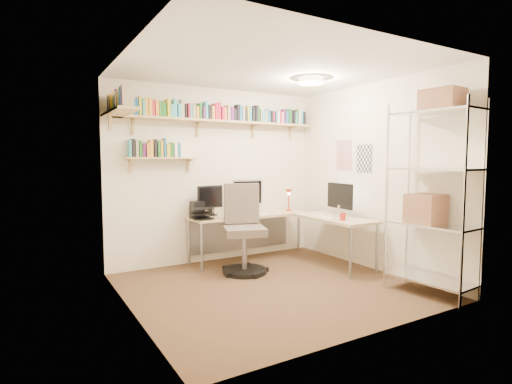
% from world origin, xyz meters
% --- Properties ---
extents(ground, '(3.20, 3.20, 0.00)m').
position_xyz_m(ground, '(0.00, 0.00, 0.00)').
color(ground, '#47341E').
rests_on(ground, ground).
extents(room_shell, '(3.24, 3.04, 2.52)m').
position_xyz_m(room_shell, '(0.00, 0.00, 1.55)').
color(room_shell, '#F4EAC6').
rests_on(room_shell, ground).
extents(wall_shelves, '(3.12, 1.09, 0.80)m').
position_xyz_m(wall_shelves, '(-0.42, 1.30, 2.03)').
color(wall_shelves, tan).
rests_on(wall_shelves, ground).
extents(corner_desk, '(2.09, 1.78, 1.19)m').
position_xyz_m(corner_desk, '(0.49, 0.99, 0.68)').
color(corner_desk, tan).
rests_on(corner_desk, ground).
extents(office_chair, '(0.66, 0.66, 1.16)m').
position_xyz_m(office_chair, '(0.02, 0.72, 0.49)').
color(office_chair, black).
rests_on(office_chair, ground).
extents(wire_rack, '(0.52, 0.94, 2.22)m').
position_xyz_m(wire_rack, '(1.36, -1.09, 1.29)').
color(wire_rack, silver).
rests_on(wire_rack, ground).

